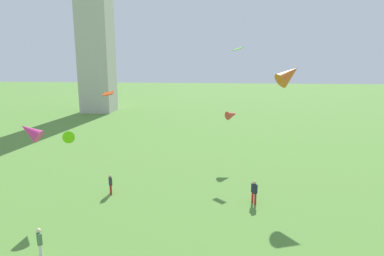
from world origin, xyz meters
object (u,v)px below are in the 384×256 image
Objects in this scene: person_1 at (254,191)px; kite_flying_0 at (30,131)px; person_2 at (110,183)px; kite_flying_2 at (108,94)px; person_0 at (40,241)px; kite_flying_4 at (238,49)px; kite_flying_1 at (289,74)px; kite_flying_3 at (232,115)px; kite_flying_6 at (70,136)px.

kite_flying_0 reaches higher than person_1.
person_2 is 1.63× the size of kite_flying_2.
kite_flying_4 is (11.16, 20.09, 10.08)m from person_0.
kite_flying_4 reaches higher than person_1.
person_1 is at bearing 102.92° from kite_flying_0.
kite_flying_0 is 0.63× the size of kite_flying_1.
kite_flying_0 is 18.62m from kite_flying_3.
person_0 is 14.21m from person_1.
kite_flying_3 is 15.98m from kite_flying_6.
kite_flying_4 is (-0.79, 12.42, 10.04)m from person_1.
kite_flying_4 is at bearing -41.14° from kite_flying_2.
kite_flying_3 is at bearing -153.79° from kite_flying_6.
person_2 is 16.37m from kite_flying_1.
kite_flying_2 is at bearing 124.17° from person_0.
person_0 is 1.02× the size of kite_flying_0.
kite_flying_4 reaches higher than kite_flying_0.
person_0 is at bearing -84.93° from kite_flying_4.
kite_flying_0 reaches higher than kite_flying_3.
kite_flying_0 is 2.76m from kite_flying_6.
kite_flying_6 is (-12.19, -13.19, -6.09)m from kite_flying_4.
kite_flying_1 reaches higher than person_2.
kite_flying_6 is at bearing 143.35° from kite_flying_0.
kite_flying_6 is (-1.03, 6.91, 3.99)m from person_0.
kite_flying_4 reaches higher than kite_flying_6.
person_0 is 7.33m from kite_flying_0.
person_2 is at bearing 10.74° from kite_flying_2.
kite_flying_2 is at bearing 77.49° from person_1.
kite_flying_2 is at bearing 95.31° from kite_flying_1.
kite_flying_3 reaches higher than person_0.
person_2 is at bearing 136.51° from kite_flying_0.
person_1 is at bearing -52.23° from kite_flying_4.
person_1 is at bearing 124.88° from kite_flying_1.
kite_flying_1 is 1.81× the size of kite_flying_6.
person_0 is at bearing 30.85° from kite_flying_0.
kite_flying_4 is (13.84, 15.25, 5.28)m from kite_flying_0.
kite_flying_1 reaches higher than kite_flying_6.
kite_flying_2 is at bearing 99.09° from kite_flying_0.
person_2 is 1.06× the size of kite_flying_3.
person_2 is at bearing -96.96° from kite_flying_4.
kite_flying_6 reaches higher than person_2.
kite_flying_0 is 19.38m from kite_flying_1.
kite_flying_6 is (-11.67, -10.91, 0.23)m from kite_flying_3.
kite_flying_6 is at bearing 85.42° from kite_flying_1.
person_0 is at bearing 110.21° from kite_flying_3.
kite_flying_0 is at bearing 75.52° from person_1.
kite_flying_2 is 4.86m from kite_flying_6.
kite_flying_1 is at bearing 179.20° from kite_flying_3.
kite_flying_1 is at bearing -56.72° from person_1.
kite_flying_3 is (-1.31, 10.14, 3.72)m from person_1.
person_2 is 0.60× the size of kite_flying_1.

